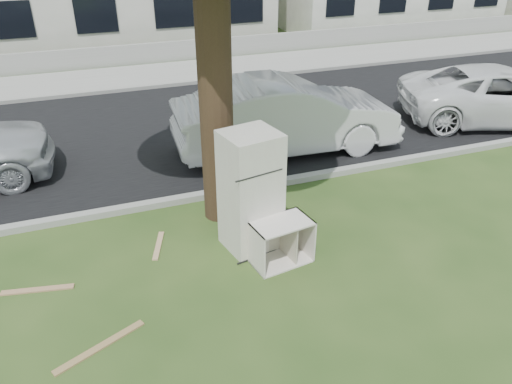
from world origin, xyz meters
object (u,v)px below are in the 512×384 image
object	(u,v)px
car_center	(287,116)
car_right	(502,95)
fridge	(251,192)
cabinet	(281,242)

from	to	relation	value
car_center	car_right	world-z (taller)	car_center
fridge	car_center	distance (m)	3.77
fridge	car_center	xyz separation A→B (m)	(1.98, 3.21, -0.15)
fridge	cabinet	size ratio (longest dim) A/B	2.16
fridge	car_right	xyz separation A→B (m)	(7.77, 3.01, -0.27)
cabinet	fridge	bearing A→B (deg)	106.95
fridge	cabinet	distance (m)	0.88
fridge	car_center	world-z (taller)	fridge
car_right	cabinet	bearing A→B (deg)	135.41
fridge	car_right	bearing A→B (deg)	9.99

